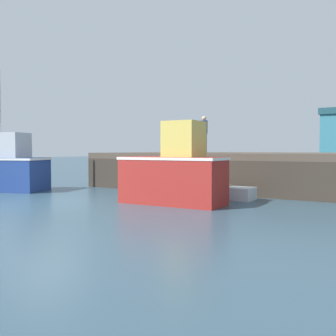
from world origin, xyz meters
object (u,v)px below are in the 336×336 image
at_px(fishing_boat_near_right, 174,173).
at_px(dockworker, 204,134).
at_px(fishing_boat_near_left, 0,168).
at_px(rowboat, 226,193).

bearing_deg(fishing_boat_near_right, dockworker, 110.29).
distance_m(fishing_boat_near_left, rowboat, 9.13).
relative_size(fishing_boat_near_right, rowboat, 1.76).
distance_m(fishing_boat_near_right, rowboat, 2.26).
relative_size(fishing_boat_near_left, fishing_boat_near_right, 1.49).
relative_size(rowboat, dockworker, 1.05).
xyz_separation_m(fishing_boat_near_right, rowboat, (0.81, 1.98, -0.72)).
bearing_deg(fishing_boat_near_left, fishing_boat_near_right, 2.19).
relative_size(fishing_boat_near_left, dockworker, 2.76).
bearing_deg(fishing_boat_near_left, rowboat, 14.56).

